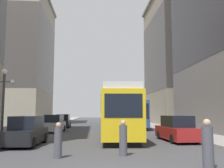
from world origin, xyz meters
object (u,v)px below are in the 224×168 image
object	(u,v)px
transit_bus	(132,113)
parked_car_left_far	(63,121)
pedestrian_crossing_near	(123,139)
lamp_post_left_near	(4,93)
pedestrian_crossing_far	(58,141)
streetcar	(117,112)
parked_car_right_far	(177,129)
parked_car_left_mid	(26,132)
parked_car_left_near	(54,124)
pedestrian_on_sidewalk	(208,146)

from	to	relation	value
transit_bus	parked_car_left_far	xyz separation A→B (m)	(-9.28, 2.21, -1.10)
pedestrian_crossing_near	lamp_post_left_near	distance (m)	9.64
lamp_post_left_near	pedestrian_crossing_far	bearing A→B (deg)	-52.03
streetcar	parked_car_right_far	size ratio (longest dim) A/B	2.63
pedestrian_crossing_near	pedestrian_crossing_far	world-z (taller)	pedestrian_crossing_near
parked_car_left_mid	parked_car_left_near	bearing A→B (deg)	92.12
parked_car_left_far	pedestrian_crossing_near	size ratio (longest dim) A/B	2.89
pedestrian_on_sidewalk	parked_car_left_far	bearing A→B (deg)	147.24
parked_car_left_mid	pedestrian_on_sidewalk	world-z (taller)	parked_car_left_mid
parked_car_left_near	pedestrian_crossing_near	size ratio (longest dim) A/B	2.95
transit_bus	pedestrian_crossing_near	bearing A→B (deg)	-98.51
streetcar	pedestrian_crossing_far	size ratio (longest dim) A/B	8.23
transit_bus	parked_car_left_near	distance (m)	10.95
parked_car_left_mid	parked_car_right_far	distance (m)	10.33
pedestrian_crossing_near	parked_car_right_far	bearing A→B (deg)	116.78
streetcar	lamp_post_left_near	xyz separation A→B (m)	(-8.09, -3.40, 1.29)
transit_bus	streetcar	bearing A→B (deg)	-102.83
parked_car_right_far	lamp_post_left_near	world-z (taller)	lamp_post_left_near
parked_car_left_near	pedestrian_on_sidewalk	distance (m)	20.32
parked_car_right_far	pedestrian_on_sidewalk	bearing A→B (deg)	76.57
parked_car_right_far	pedestrian_crossing_near	world-z (taller)	parked_car_right_far
parked_car_right_far	parked_car_left_far	size ratio (longest dim) A/B	1.03
parked_car_left_near	parked_car_left_mid	bearing A→B (deg)	-87.42
parked_car_left_far	lamp_post_left_near	world-z (taller)	lamp_post_left_near
parked_car_left_far	lamp_post_left_near	xyz separation A→B (m)	(-1.90, -17.93, 2.55)
pedestrian_crossing_near	parked_car_left_mid	bearing A→B (deg)	-152.60
streetcar	pedestrian_crossing_far	distance (m)	9.97
transit_bus	parked_car_left_mid	bearing A→B (deg)	-117.63
parked_car_right_far	pedestrian_crossing_far	xyz separation A→B (m)	(-7.58, -6.29, -0.10)
streetcar	pedestrian_crossing_far	bearing A→B (deg)	-108.94
parked_car_right_far	pedestrian_crossing_far	world-z (taller)	parked_car_right_far
transit_bus	parked_car_left_near	bearing A→B (deg)	-147.14
parked_car_right_far	pedestrian_crossing_near	distance (m)	7.44
streetcar	transit_bus	bearing A→B (deg)	78.08
lamp_post_left_near	streetcar	bearing A→B (deg)	22.82
parked_car_left_near	pedestrian_crossing_far	xyz separation A→B (m)	(2.63, -15.82, -0.10)
streetcar	parked_car_left_mid	world-z (taller)	streetcar
parked_car_right_far	lamp_post_left_near	distance (m)	12.39
streetcar	pedestrian_crossing_near	bearing A→B (deg)	-91.37
parked_car_left_far	pedestrian_crossing_far	bearing A→B (deg)	-84.51
parked_car_left_mid	parked_car_right_far	size ratio (longest dim) A/B	0.92
pedestrian_crossing_far	pedestrian_on_sidewalk	world-z (taller)	pedestrian_on_sidewalk
streetcar	parked_car_left_far	world-z (taller)	streetcar
parked_car_right_far	pedestrian_crossing_far	distance (m)	9.85
streetcar	pedestrian_crossing_near	size ratio (longest dim) A/B	7.84
parked_car_left_far	pedestrian_crossing_near	bearing A→B (deg)	-77.23
transit_bus	pedestrian_crossing_far	xyz separation A→B (m)	(-6.64, -21.53, -1.20)
streetcar	parked_car_left_far	bearing A→B (deg)	115.25
pedestrian_crossing_far	pedestrian_crossing_near	bearing A→B (deg)	19.84
pedestrian_on_sidewalk	pedestrian_crossing_near	bearing A→B (deg)	170.90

